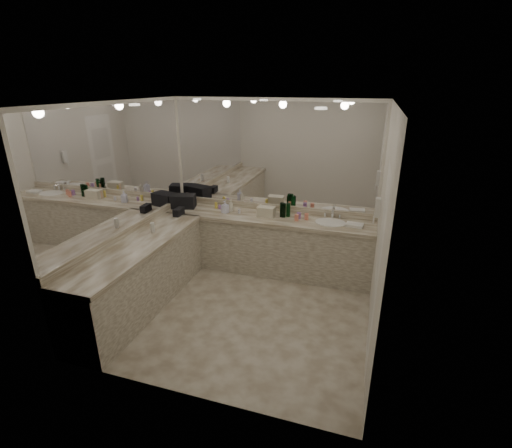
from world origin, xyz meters
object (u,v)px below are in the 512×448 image
(cream_cosmetic_case, at_px, (266,211))
(soap_bottle_c, at_px, (267,212))
(soap_bottle_a, at_px, (231,206))
(wall_phone, at_px, (378,207))
(black_toiletry_bag, at_px, (183,201))
(soap_bottle_b, at_px, (225,207))
(hand_towel, at_px, (354,225))
(sink, at_px, (330,223))

(cream_cosmetic_case, distance_m, soap_bottle_c, 0.03)
(soap_bottle_c, bearing_deg, soap_bottle_a, 174.09)
(wall_phone, bearing_deg, black_toiletry_bag, 170.43)
(cream_cosmetic_case, height_order, soap_bottle_b, soap_bottle_b)
(cream_cosmetic_case, height_order, hand_towel, cream_cosmetic_case)
(wall_phone, height_order, hand_towel, wall_phone)
(sink, bearing_deg, black_toiletry_bag, 179.96)
(wall_phone, height_order, soap_bottle_c, wall_phone)
(soap_bottle_c, bearing_deg, soap_bottle_b, -178.53)
(cream_cosmetic_case, bearing_deg, wall_phone, -15.00)
(soap_bottle_a, relative_size, soap_bottle_b, 0.99)
(wall_phone, relative_size, soap_bottle_c, 1.63)
(soap_bottle_b, bearing_deg, cream_cosmetic_case, 3.69)
(black_toiletry_bag, bearing_deg, soap_bottle_a, 2.01)
(soap_bottle_a, distance_m, soap_bottle_b, 0.10)
(cream_cosmetic_case, relative_size, soap_bottle_c, 1.77)
(sink, bearing_deg, soap_bottle_b, -178.23)
(sink, bearing_deg, soap_bottle_c, -178.01)
(sink, bearing_deg, cream_cosmetic_case, -179.51)
(hand_towel, bearing_deg, sink, 172.49)
(sink, relative_size, wall_phone, 1.83)
(black_toiletry_bag, relative_size, hand_towel, 1.66)
(sink, xyz_separation_m, soap_bottle_c, (-0.95, -0.03, 0.08))
(black_toiletry_bag, relative_size, soap_bottle_c, 2.64)
(hand_towel, height_order, soap_bottle_a, soap_bottle_a)
(soap_bottle_a, height_order, soap_bottle_b, soap_bottle_b)
(black_toiletry_bag, distance_m, soap_bottle_a, 0.82)
(hand_towel, distance_m, soap_bottle_a, 1.90)
(cream_cosmetic_case, bearing_deg, sink, 2.84)
(black_toiletry_bag, height_order, soap_bottle_b, black_toiletry_bag)
(soap_bottle_a, bearing_deg, wall_phone, -13.79)
(sink, bearing_deg, soap_bottle_a, 178.88)
(cream_cosmetic_case, relative_size, soap_bottle_b, 1.32)
(sink, height_order, cream_cosmetic_case, cream_cosmetic_case)
(wall_phone, relative_size, soap_bottle_a, 1.24)
(cream_cosmetic_case, distance_m, soap_bottle_b, 0.65)
(sink, xyz_separation_m, wall_phone, (0.61, -0.50, 0.46))
(hand_towel, xyz_separation_m, soap_bottle_b, (-1.96, -0.01, 0.08))
(wall_phone, xyz_separation_m, hand_towel, (-0.27, 0.46, -0.43))
(hand_towel, bearing_deg, cream_cosmetic_case, 178.40)
(soap_bottle_b, bearing_deg, soap_bottle_c, 1.47)
(cream_cosmetic_case, relative_size, hand_towel, 1.11)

